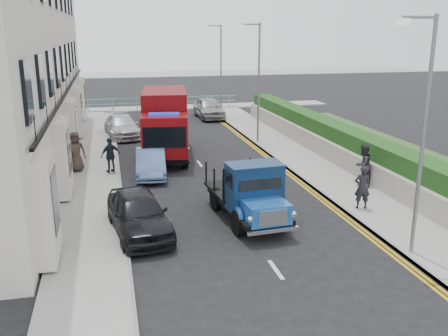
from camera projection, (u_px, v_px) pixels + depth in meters
The scene contains 21 objects.
ground at pixel (256, 242), 16.04m from camera, with size 120.00×120.00×0.00m, color black.
pavement_west at pixel (94, 174), 23.34m from camera, with size 2.40×38.00×0.12m, color gray.
pavement_east at pixel (304, 162), 25.63m from camera, with size 2.60×38.00×0.12m, color gray.
promenade at pixel (160, 108), 43.25m from camera, with size 30.00×2.50×0.12m, color gray.
sea_plane at pixel (137, 77), 72.37m from camera, with size 120.00×120.00×0.00m, color slate.
garden_east at pixel (340, 144), 25.83m from camera, with size 1.45×28.00×1.75m.
seafront_railing at pixel (161, 103), 42.36m from camera, with size 13.00×0.08×1.11m.
lamp_near at pixel (421, 125), 14.01m from camera, with size 1.23×0.18×7.00m.
lamp_mid at pixel (257, 76), 29.03m from camera, with size 1.23×0.18×7.00m.
lamp_far at pixel (219, 65), 38.42m from camera, with size 1.23×0.18×7.00m.
bedford_lorry at pixel (252, 197), 17.25m from camera, with size 2.20×4.78×2.20m.
red_lorry at pixel (165, 122), 26.60m from camera, with size 3.04×6.85×3.47m.
parked_car_front at pixel (139, 213), 16.50m from camera, with size 1.71×4.24×1.45m, color black.
parked_car_mid at pixel (151, 163), 23.17m from camera, with size 1.32×3.79×1.25m, color #5678B9.
parked_car_rear at pixel (122, 126), 31.77m from camera, with size 1.88×4.63×1.34m, color silver.
seafront_car_left at pixel (159, 113), 36.89m from camera, with size 2.24×4.85×1.35m, color black.
seafront_car_right at pixel (209, 108), 38.56m from camera, with size 1.86×4.62×1.58m, color #98989C.
pedestrian_east_near at pixel (362, 187), 18.53m from camera, with size 0.60×0.39×1.63m, color black.
pedestrian_east_far at pixel (363, 165), 21.31m from camera, with size 0.88×0.69×1.81m, color #2C2730.
pedestrian_west_near at pixel (111, 155), 23.28m from camera, with size 0.96×0.40×1.65m, color black.
pedestrian_west_far at pixel (75, 152), 23.43m from camera, with size 0.92×0.60×1.89m, color #392E29.
Camera 1 is at (-4.36, -14.21, 6.56)m, focal length 40.00 mm.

